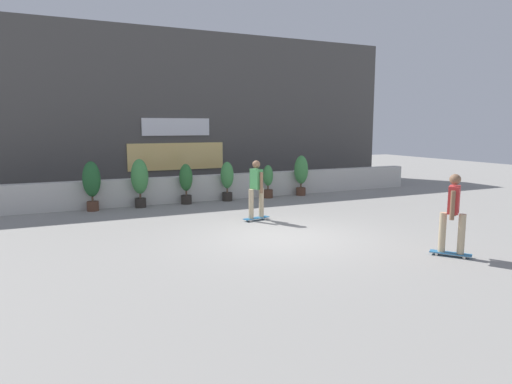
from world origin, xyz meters
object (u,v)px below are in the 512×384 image
Objects in this scene: potted_plant_2 at (186,181)px; potted_plant_4 at (268,180)px; skater_far_right at (256,187)px; potted_plant_3 at (227,179)px; potted_plant_1 at (140,179)px; skater_far_left at (453,211)px; potted_plant_0 at (92,182)px; potted_plant_5 at (301,172)px.

potted_plant_2 reaches higher than potted_plant_4.
skater_far_right is at bearing -121.25° from potted_plant_4.
potted_plant_4 is at bearing 0.00° from potted_plant_3.
skater_far_left is (4.63, -8.42, 0.01)m from potted_plant_1.
potted_plant_4 is at bearing 0.00° from potted_plant_2.
potted_plant_4 is 0.72× the size of skater_far_right.
potted_plant_0 is 3.03m from potted_plant_2.
potted_plant_0 is 5.33m from skater_far_right.
potted_plant_2 is 0.90× the size of potted_plant_5.
potted_plant_4 is (4.67, 0.00, -0.28)m from potted_plant_1.
potted_plant_1 is 1.56m from potted_plant_2.
potted_plant_3 is 0.82× the size of skater_far_right.
potted_plant_5 is at bearing -0.00° from potted_plant_4.
potted_plant_2 is at bearing 110.08° from skater_far_left.
potted_plant_2 is 0.81× the size of skater_far_left.
potted_plant_1 is 9.61m from skater_far_left.
potted_plant_1 reaches higher than potted_plant_3.
skater_far_left reaches higher than potted_plant_3.
potted_plant_1 reaches higher than potted_plant_4.
potted_plant_2 is at bearing 180.00° from potted_plant_3.
skater_far_left is 5.36m from skater_far_right.
potted_plant_2 is at bearing 106.07° from skater_far_right.
skater_far_right reaches higher than potted_plant_4.
potted_plant_1 is at bearing 0.00° from potted_plant_0.
potted_plant_0 is 0.92× the size of skater_far_right.
potted_plant_5 reaches higher than potted_plant_2.
skater_far_left reaches higher than potted_plant_1.
skater_far_right is (-0.50, -3.48, 0.15)m from potted_plant_3.
skater_far_left is (3.08, -8.42, 0.16)m from potted_plant_2.
potted_plant_2 is 0.81× the size of skater_far_right.
skater_far_left reaches higher than potted_plant_0.
potted_plant_0 is 7.56m from potted_plant_5.
potted_plant_5 is (6.08, -0.00, -0.04)m from potted_plant_1.
potted_plant_3 is at bearing 0.00° from potted_plant_1.
potted_plant_1 is at bearing 118.78° from skater_far_left.
potted_plant_2 is 1.50m from potted_plant_3.
potted_plant_2 is 0.99× the size of potted_plant_3.
potted_plant_0 is 0.98× the size of potted_plant_1.
potted_plant_1 is 4.32m from skater_far_right.
potted_plant_4 is 0.80× the size of potted_plant_5.
potted_plant_3 is 0.91× the size of potted_plant_5.
skater_far_left is (-1.45, -8.42, 0.05)m from potted_plant_5.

